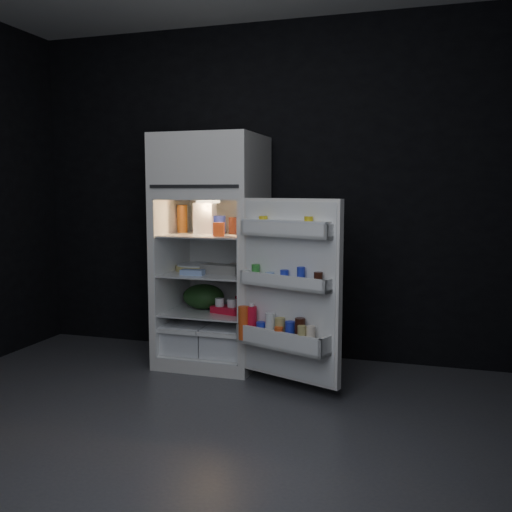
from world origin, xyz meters
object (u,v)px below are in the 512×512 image
(refrigerator, at_px, (213,243))
(milk_jug, at_px, (205,218))
(fridge_door, at_px, (287,293))
(yogurt_tray, at_px, (227,310))
(egg_carton, at_px, (221,269))

(refrigerator, height_order, milk_jug, refrigerator)
(fridge_door, relative_size, milk_jug, 5.08)
(milk_jug, distance_m, yogurt_tray, 0.73)
(fridge_door, xyz_separation_m, milk_jug, (-0.78, 0.47, 0.46))
(refrigerator, bearing_deg, yogurt_tray, -36.12)
(fridge_door, xyz_separation_m, yogurt_tray, (-0.57, 0.40, -0.23))
(refrigerator, relative_size, fridge_door, 1.46)
(fridge_door, distance_m, yogurt_tray, 0.74)
(refrigerator, distance_m, egg_carton, 0.24)
(milk_jug, relative_size, yogurt_tray, 1.03)
(egg_carton, distance_m, yogurt_tray, 0.31)
(yogurt_tray, bearing_deg, fridge_door, -18.11)
(refrigerator, height_order, egg_carton, refrigerator)
(fridge_door, height_order, egg_carton, fridge_door)
(refrigerator, relative_size, egg_carton, 5.59)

